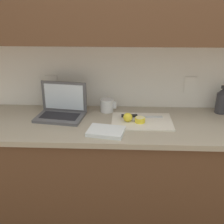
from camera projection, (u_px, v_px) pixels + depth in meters
name	position (u px, v px, depth m)	size (l,w,h in m)	color
wall_back	(167.00, 20.00, 1.84)	(5.20, 0.38, 2.60)	white
counter_unit	(163.00, 180.00, 2.04)	(2.50, 0.60, 0.92)	brown
laptop	(62.00, 109.00, 1.96)	(0.35, 0.26, 0.23)	#515156
cutting_board	(142.00, 121.00, 1.89)	(0.40, 0.28, 0.01)	silver
knife	(135.00, 116.00, 1.94)	(0.29, 0.05, 0.02)	silver
lemon_half_cut	(140.00, 120.00, 1.86)	(0.07, 0.07, 0.04)	yellow
lemon_whole_beside	(128.00, 118.00, 1.86)	(0.06, 0.06, 0.06)	yellow
bottle_oil_tall	(222.00, 101.00, 2.01)	(0.08, 0.08, 0.20)	#333338
measuring_cup	(107.00, 105.00, 2.05)	(0.12, 0.10, 0.09)	silver
dish_towel	(106.00, 131.00, 1.73)	(0.22, 0.16, 0.02)	white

